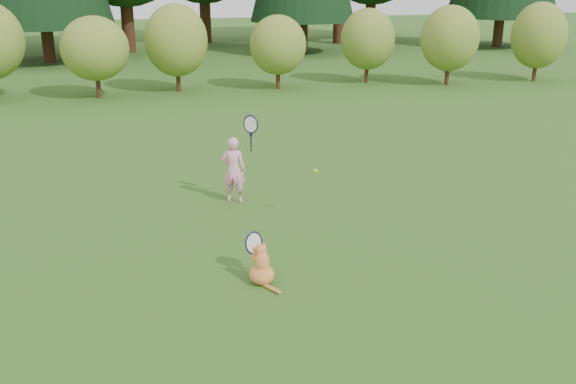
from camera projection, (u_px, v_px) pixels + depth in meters
name	position (u px, v px, depth m)	size (l,w,h in m)	color
ground	(288.00, 263.00, 8.34)	(100.00, 100.00, 0.00)	#2C4A15
shrub_row	(187.00, 48.00, 19.84)	(28.00, 3.00, 2.80)	olive
child	(234.00, 168.00, 10.43)	(0.62, 0.42, 1.64)	#FF98C0
cat	(261.00, 262.00, 7.75)	(0.36, 0.68, 0.71)	#C94A26
tennis_ball	(315.00, 171.00, 9.59)	(0.08, 0.08, 0.08)	#AEC917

